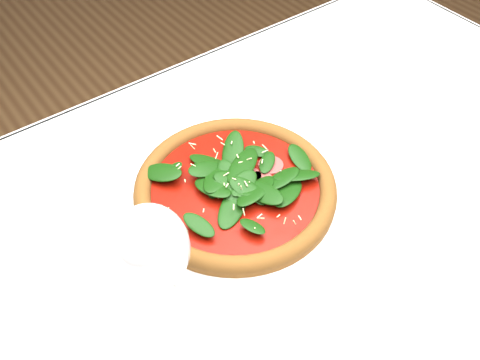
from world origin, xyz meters
TOP-DOWN VIEW (x-y plane):
  - dining_table at (0.00, 0.00)m, footprint 1.21×0.81m
  - plate at (-0.05, 0.08)m, footprint 0.32×0.32m
  - pizza at (-0.05, 0.08)m, footprint 0.36×0.36m
  - wine_glass at (-0.23, -0.02)m, footprint 0.08×0.08m
  - saucer_far at (0.50, 0.17)m, footprint 0.13×0.13m

SIDE VIEW (x-z plane):
  - dining_table at x=0.00m, z-range 0.27..1.02m
  - saucer_far at x=0.50m, z-range 0.75..0.76m
  - plate at x=-0.05m, z-range 0.75..0.76m
  - pizza at x=-0.05m, z-range 0.76..0.79m
  - wine_glass at x=-0.23m, z-range 0.79..0.98m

